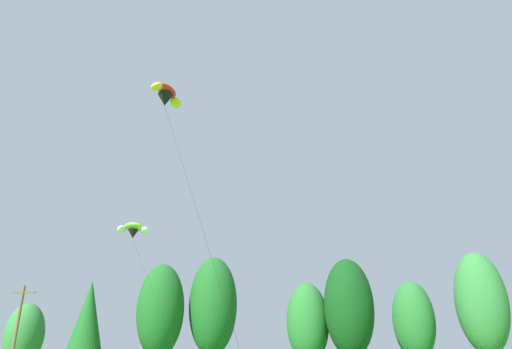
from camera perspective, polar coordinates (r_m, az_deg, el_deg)
treeline_tree_c at (r=60.00m, az=-26.39°, el=-17.14°), size 4.16×4.16×8.72m
treeline_tree_d at (r=57.60m, az=-19.81°, el=-16.17°), size 4.08×4.08×11.25m
treeline_tree_e at (r=57.54m, az=-11.56°, el=-15.86°), size 5.44×5.44×13.46m
treeline_tree_f at (r=58.47m, az=-5.25°, el=-15.59°), size 5.74×5.74×14.60m
treeline_tree_g at (r=56.13m, az=6.31°, el=-17.45°), size 4.81×4.81×11.15m
treeline_tree_h at (r=54.77m, az=11.25°, el=-15.57°), size 5.45×5.45×13.53m
treeline_tree_i at (r=62.59m, az=18.65°, el=-16.48°), size 5.02×5.02×11.94m
treeline_tree_j at (r=62.31m, az=25.74°, el=-13.86°), size 5.81×5.81×14.85m
utility_pole at (r=48.26m, az=-27.24°, el=-17.00°), size 2.20×0.26×9.06m
parafoil_kite_high_lime_white at (r=45.91m, az=-14.72°, el=-6.58°), size 9.19×14.24×13.76m
parafoil_kite_mid_red_yellow at (r=33.88m, az=-10.90°, el=9.43°), size 7.13×7.94×19.20m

